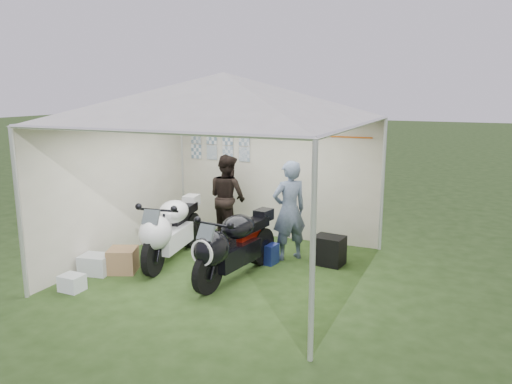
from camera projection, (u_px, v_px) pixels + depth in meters
ground at (226, 270)px, 7.75m from camera, size 80.00×80.00×0.00m
canopy_tent at (225, 102)px, 7.26m from camera, size 5.66×5.66×3.00m
motorcycle_white at (170, 228)px, 7.99m from camera, size 0.65×2.07×1.02m
motorcycle_black at (232, 244)px, 7.24m from camera, size 0.62×1.99×0.98m
paddock_stand at (264, 253)px, 8.08m from camera, size 0.46×0.33×0.32m
person_dark_jacket at (227, 197)px, 9.22m from camera, size 0.95×0.86×1.59m
person_blue_jacket at (289, 211)px, 8.12m from camera, size 0.70×0.71×1.64m
equipment_box at (329, 250)px, 7.97m from camera, size 0.51×0.42×0.46m
crate_0 at (96, 264)px, 7.58m from camera, size 0.49×0.41×0.29m
crate_1 at (123, 260)px, 7.66m from camera, size 0.54×0.54×0.37m
crate_2 at (72, 283)px, 6.94m from camera, size 0.31×0.26×0.23m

